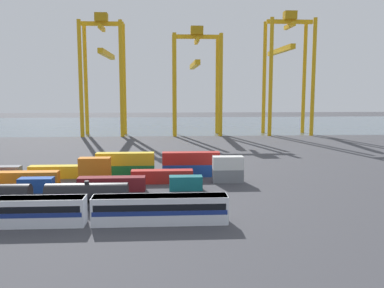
{
  "coord_description": "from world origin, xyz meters",
  "views": [
    {
      "loc": [
        8.49,
        -75.31,
        18.46
      ],
      "look_at": [
        14.62,
        27.99,
        4.67
      ],
      "focal_mm": 38.82,
      "sensor_mm": 36.0,
      "label": 1
    }
  ],
  "objects_px": {
    "shipping_container_15": "(126,171)",
    "shipping_container_10": "(162,176)",
    "shipping_container_8": "(95,177)",
    "passenger_train": "(89,209)",
    "gantry_crane_west": "(104,64)",
    "gantry_crane_central": "(196,71)",
    "gantry_crane_east": "(287,61)"
  },
  "relations": [
    {
      "from": "passenger_train",
      "to": "gantry_crane_central",
      "type": "bearing_deg",
      "value": 78.82
    },
    {
      "from": "shipping_container_10",
      "to": "gantry_crane_west",
      "type": "bearing_deg",
      "value": 105.11
    },
    {
      "from": "shipping_container_10",
      "to": "shipping_container_8",
      "type": "bearing_deg",
      "value": 180.0
    },
    {
      "from": "shipping_container_15",
      "to": "gantry_crane_central",
      "type": "height_order",
      "value": "gantry_crane_central"
    },
    {
      "from": "passenger_train",
      "to": "gantry_crane_west",
      "type": "xyz_separation_m",
      "value": [
        -14.31,
        113.68,
        26.24
      ]
    },
    {
      "from": "shipping_container_10",
      "to": "gantry_crane_central",
      "type": "xyz_separation_m",
      "value": [
        12.91,
        89.52,
        24.5
      ]
    },
    {
      "from": "gantry_crane_east",
      "to": "shipping_container_15",
      "type": "bearing_deg",
      "value": -124.78
    },
    {
      "from": "gantry_crane_west",
      "to": "gantry_crane_central",
      "type": "xyz_separation_m",
      "value": [
        36.91,
        0.65,
        -2.59
      ]
    },
    {
      "from": "shipping_container_8",
      "to": "gantry_crane_central",
      "type": "xyz_separation_m",
      "value": [
        25.98,
        89.52,
        24.5
      ]
    },
    {
      "from": "gantry_crane_central",
      "to": "gantry_crane_east",
      "type": "xyz_separation_m",
      "value": [
        36.91,
        -0.63,
        3.71
      ]
    },
    {
      "from": "shipping_container_8",
      "to": "shipping_container_10",
      "type": "relative_size",
      "value": 0.5
    },
    {
      "from": "passenger_train",
      "to": "gantry_crane_central",
      "type": "height_order",
      "value": "gantry_crane_central"
    },
    {
      "from": "gantry_crane_central",
      "to": "gantry_crane_east",
      "type": "relative_size",
      "value": 0.88
    },
    {
      "from": "shipping_container_15",
      "to": "gantry_crane_central",
      "type": "xyz_separation_m",
      "value": [
        20.68,
        83.56,
        24.5
      ]
    },
    {
      "from": "shipping_container_8",
      "to": "gantry_crane_west",
      "type": "relative_size",
      "value": 0.13
    },
    {
      "from": "shipping_container_10",
      "to": "shipping_container_15",
      "type": "height_order",
      "value": "same"
    },
    {
      "from": "shipping_container_8",
      "to": "gantry_crane_east",
      "type": "distance_m",
      "value": 112.48
    },
    {
      "from": "passenger_train",
      "to": "shipping_container_10",
      "type": "relative_size",
      "value": 3.15
    },
    {
      "from": "gantry_crane_west",
      "to": "shipping_container_8",
      "type": "bearing_deg",
      "value": -82.98
    },
    {
      "from": "shipping_container_10",
      "to": "shipping_container_15",
      "type": "distance_m",
      "value": 9.79
    },
    {
      "from": "shipping_container_8",
      "to": "shipping_container_10",
      "type": "distance_m",
      "value": 13.06
    },
    {
      "from": "gantry_crane_east",
      "to": "gantry_crane_west",
      "type": "bearing_deg",
      "value": -179.99
    },
    {
      "from": "shipping_container_15",
      "to": "shipping_container_10",
      "type": "bearing_deg",
      "value": -37.52
    },
    {
      "from": "shipping_container_8",
      "to": "shipping_container_10",
      "type": "height_order",
      "value": "same"
    },
    {
      "from": "shipping_container_10",
      "to": "gantry_crane_west",
      "type": "height_order",
      "value": "gantry_crane_west"
    },
    {
      "from": "shipping_container_10",
      "to": "gantry_crane_east",
      "type": "height_order",
      "value": "gantry_crane_east"
    },
    {
      "from": "passenger_train",
      "to": "shipping_container_15",
      "type": "height_order",
      "value": "passenger_train"
    },
    {
      "from": "shipping_container_10",
      "to": "gantry_crane_central",
      "type": "relative_size",
      "value": 0.28
    },
    {
      "from": "gantry_crane_central",
      "to": "shipping_container_8",
      "type": "bearing_deg",
      "value": -106.18
    },
    {
      "from": "passenger_train",
      "to": "gantry_crane_west",
      "type": "bearing_deg",
      "value": 97.17
    },
    {
      "from": "shipping_container_8",
      "to": "shipping_container_15",
      "type": "distance_m",
      "value": 7.98
    },
    {
      "from": "gantry_crane_central",
      "to": "gantry_crane_east",
      "type": "bearing_deg",
      "value": -0.98
    }
  ]
}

